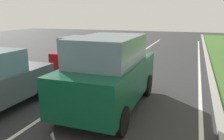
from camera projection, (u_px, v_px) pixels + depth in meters
The scene contains 6 objects.
ground_plane at pixel (127, 71), 12.00m from camera, with size 60.00×60.00×0.00m, color #2D2D30.
lane_line_center at pixel (115, 70), 12.24m from camera, with size 0.12×32.00×0.01m, color silver.
lane_line_right_edge at pixel (200, 77), 10.80m from camera, with size 0.12×32.00×0.01m, color silver.
curb_right at pixel (211, 77), 10.61m from camera, with size 0.24×48.00×0.12m, color #9E9B93.
car_suv_ahead at pixel (110, 72), 6.98m from camera, with size 1.98×4.51×2.28m.
car_hatchback_far at pixel (81, 53), 12.07m from camera, with size 1.81×3.74×1.78m.
Camera 1 is at (3.27, 2.79, 2.90)m, focal length 36.33 mm.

